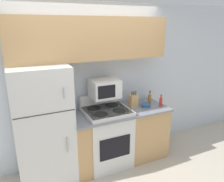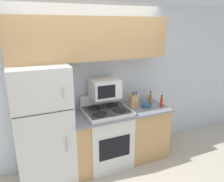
# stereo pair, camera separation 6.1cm
# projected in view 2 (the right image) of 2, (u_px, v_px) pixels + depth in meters

# --- Properties ---
(ground_plane) EXTENTS (12.00, 12.00, 0.00)m
(ground_plane) POSITION_uv_depth(u_px,v_px,m) (106.00, 176.00, 3.33)
(ground_plane) COLOR beige
(wall_back) EXTENTS (8.00, 0.05, 2.55)m
(wall_back) POSITION_uv_depth(u_px,v_px,m) (89.00, 85.00, 3.55)
(wall_back) COLOR silver
(wall_back) RESTS_ON ground_plane
(lower_cabinets) EXTENTS (1.61, 0.66, 0.90)m
(lower_cabinets) POSITION_uv_depth(u_px,v_px,m) (119.00, 135.00, 3.62)
(lower_cabinets) COLOR tan
(lower_cabinets) RESTS_ON ground_plane
(refrigerator) EXTENTS (0.76, 0.67, 1.71)m
(refrigerator) POSITION_uv_depth(u_px,v_px,m) (43.00, 126.00, 3.04)
(refrigerator) COLOR silver
(refrigerator) RESTS_ON ground_plane
(upper_cabinets) EXTENTS (2.36, 0.35, 0.61)m
(upper_cabinets) POSITION_uv_depth(u_px,v_px,m) (92.00, 38.00, 3.16)
(upper_cabinets) COLOR tan
(upper_cabinets) RESTS_ON refrigerator
(stove) EXTENTS (0.69, 0.64, 1.12)m
(stove) POSITION_uv_depth(u_px,v_px,m) (107.00, 136.00, 3.50)
(stove) COLOR silver
(stove) RESTS_ON ground_plane
(microwave) EXTENTS (0.43, 0.37, 0.28)m
(microwave) POSITION_uv_depth(u_px,v_px,m) (105.00, 88.00, 3.39)
(microwave) COLOR silver
(microwave) RESTS_ON stove
(knife_block) EXTENTS (0.13, 0.11, 0.27)m
(knife_block) POSITION_uv_depth(u_px,v_px,m) (134.00, 101.00, 3.58)
(knife_block) COLOR tan
(knife_block) RESTS_ON lower_cabinets
(bowl) EXTENTS (0.17, 0.17, 0.06)m
(bowl) POSITION_uv_depth(u_px,v_px,m) (146.00, 105.00, 3.61)
(bowl) COLOR #335B84
(bowl) RESTS_ON lower_cabinets
(bottle_soy_sauce) EXTENTS (0.05, 0.05, 0.18)m
(bottle_soy_sauce) POSITION_uv_depth(u_px,v_px,m) (134.00, 100.00, 3.76)
(bottle_soy_sauce) COLOR black
(bottle_soy_sauce) RESTS_ON lower_cabinets
(bottle_vinegar) EXTENTS (0.06, 0.06, 0.24)m
(bottle_vinegar) POSITION_uv_depth(u_px,v_px,m) (150.00, 99.00, 3.71)
(bottle_vinegar) COLOR olive
(bottle_vinegar) RESTS_ON lower_cabinets
(bottle_hot_sauce) EXTENTS (0.05, 0.05, 0.20)m
(bottle_hot_sauce) POSITION_uv_depth(u_px,v_px,m) (161.00, 102.00, 3.63)
(bottle_hot_sauce) COLOR red
(bottle_hot_sauce) RESTS_ON lower_cabinets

